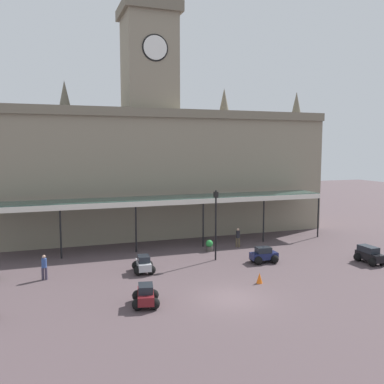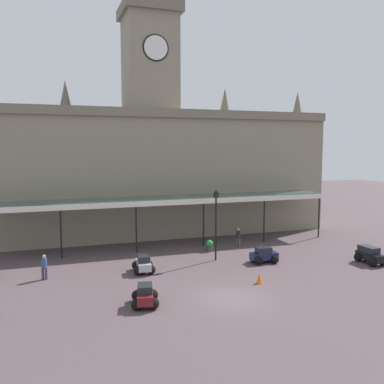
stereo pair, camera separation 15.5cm
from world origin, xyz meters
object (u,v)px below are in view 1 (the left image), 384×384
object	(u,v)px
victorian_lamppost	(216,217)
car_navy_sedan	(264,256)
car_silver_sedan	(144,265)
pedestrian_crossing_forecourt	(44,266)
car_maroon_sedan	(146,296)
car_black_estate	(369,256)
pedestrian_near_entrance	(238,237)
traffic_cone	(259,278)
planter_by_canopy	(209,245)

from	to	relation	value
victorian_lamppost	car_navy_sedan	bearing A→B (deg)	-30.13
car_navy_sedan	car_silver_sedan	world-z (taller)	same
pedestrian_crossing_forecourt	victorian_lamppost	bearing A→B (deg)	3.37
car_navy_sedan	car_silver_sedan	xyz separation A→B (m)	(-9.17, 0.60, 0.00)
car_silver_sedan	car_navy_sedan	bearing A→B (deg)	-3.76
car_maroon_sedan	victorian_lamppost	xyz separation A→B (m)	(7.24, 7.36, 2.85)
car_black_estate	pedestrian_crossing_forecourt	bearing A→B (deg)	170.47
pedestrian_near_entrance	traffic_cone	distance (m)	9.85
car_maroon_sedan	traffic_cone	size ratio (longest dim) A/B	3.21
planter_by_canopy	car_navy_sedan	bearing A→B (deg)	-60.22
car_maroon_sedan	car_silver_sedan	size ratio (longest dim) A/B	1.03
car_black_estate	car_maroon_sedan	bearing A→B (deg)	-171.33
traffic_cone	pedestrian_near_entrance	bearing A→B (deg)	72.56
car_navy_sedan	planter_by_canopy	distance (m)	5.28
car_black_estate	pedestrian_near_entrance	distance (m)	10.70
car_silver_sedan	pedestrian_crossing_forecourt	distance (m)	6.59
victorian_lamppost	traffic_cone	bearing A→B (deg)	-84.98
pedestrian_near_entrance	traffic_cone	xyz separation A→B (m)	(-2.95, -9.38, -0.57)
car_black_estate	car_maroon_sedan	distance (m)	18.11
pedestrian_near_entrance	planter_by_canopy	bearing A→B (deg)	-169.04
car_maroon_sedan	traffic_cone	bearing A→B (deg)	9.33
car_maroon_sedan	pedestrian_near_entrance	bearing A→B (deg)	44.84
car_navy_sedan	car_black_estate	xyz separation A→B (m)	(7.47, -2.78, 0.06)
car_black_estate	pedestrian_near_entrance	world-z (taller)	pedestrian_near_entrance
car_black_estate	traffic_cone	size ratio (longest dim) A/B	3.30
car_navy_sedan	traffic_cone	size ratio (longest dim) A/B	3.07
car_silver_sedan	victorian_lamppost	distance (m)	6.74
car_maroon_sedan	pedestrian_crossing_forecourt	world-z (taller)	pedestrian_crossing_forecourt
car_maroon_sedan	car_navy_sedan	bearing A→B (deg)	27.85
car_silver_sedan	pedestrian_crossing_forecourt	size ratio (longest dim) A/B	1.27
car_black_estate	victorian_lamppost	world-z (taller)	victorian_lamppost
pedestrian_crossing_forecourt	traffic_cone	xyz separation A→B (m)	(13.07, -5.35, -0.57)
traffic_cone	planter_by_canopy	size ratio (longest dim) A/B	0.71
car_silver_sedan	pedestrian_near_entrance	size ratio (longest dim) A/B	1.27
victorian_lamppost	car_silver_sedan	bearing A→B (deg)	-168.20
planter_by_canopy	car_silver_sedan	bearing A→B (deg)	-148.68
planter_by_canopy	pedestrian_near_entrance	bearing A→B (deg)	10.96
car_maroon_sedan	traffic_cone	xyz separation A→B (m)	(7.77, 1.28, -0.16)
car_silver_sedan	victorian_lamppost	world-z (taller)	victorian_lamppost
car_black_estate	pedestrian_crossing_forecourt	xyz separation A→B (m)	(-23.20, 3.89, 0.34)
car_navy_sedan	pedestrian_crossing_forecourt	size ratio (longest dim) A/B	1.25
car_silver_sedan	pedestrian_crossing_forecourt	xyz separation A→B (m)	(-6.56, 0.51, 0.41)
car_silver_sedan	victorian_lamppost	xyz separation A→B (m)	(5.98, 1.25, 2.85)
car_silver_sedan	planter_by_canopy	distance (m)	7.66
pedestrian_crossing_forecourt	planter_by_canopy	xyz separation A→B (m)	(13.10, 3.47, -0.42)
pedestrian_crossing_forecourt	traffic_cone	distance (m)	14.13
pedestrian_crossing_forecourt	pedestrian_near_entrance	bearing A→B (deg)	14.15
car_maroon_sedan	pedestrian_near_entrance	world-z (taller)	pedestrian_near_entrance
car_maroon_sedan	pedestrian_crossing_forecourt	xyz separation A→B (m)	(-5.30, 6.62, 0.41)
planter_by_canopy	car_black_estate	bearing A→B (deg)	-36.12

